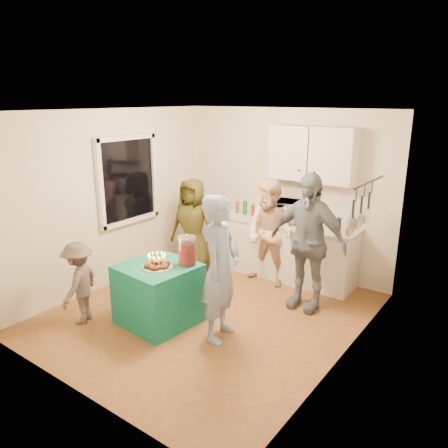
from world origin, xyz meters
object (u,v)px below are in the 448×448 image
Objects in this scene: microwave at (281,210)px; child_near_left at (79,283)px; man_birthday at (220,269)px; counter at (285,251)px; punch_jar at (187,251)px; party_table at (159,294)px; woman_back_right at (307,242)px; woman_back_center at (270,233)px; woman_back_left at (193,226)px.

microwave reaches higher than child_near_left.
microwave is 2.11m from man_birthday.
counter is 2.07m from punch_jar.
punch_jar is 0.58m from man_birthday.
woman_back_right reaches higher than party_table.
counter is at bearing 75.58° from party_table.
woman_back_center is at bearing 156.57° from woman_back_right.
party_table is at bearing 101.83° from child_near_left.
punch_jar is 0.20× the size of man_birthday.
woman_back_right reaches higher than child_near_left.
child_near_left is (-1.30, -2.43, -0.28)m from woman_back_center.
party_table is 0.56× the size of woman_back_left.
woman_back_left is (-1.61, 1.41, -0.10)m from man_birthday.
microwave is 0.47m from woman_back_center.
man_birthday is (0.57, -0.08, -0.07)m from punch_jar.
party_table is 2.50× the size of punch_jar.
man_birthday is at bearing 89.90° from child_near_left.
counter reaches higher than party_table.
woman_back_center reaches higher than party_table.
woman_back_left is at bearing 127.91° from punch_jar.
party_table is 0.66m from punch_jar.
woman_back_left is 1.31m from woman_back_center.
counter is at bearing -6.44° from microwave.
woman_back_center is 1.52× the size of child_near_left.
child_near_left reaches higher than party_table.
woman_back_right is (0.45, 1.31, 0.06)m from man_birthday.
woman_back_right reaches higher than punch_jar.
counter is 1.36× the size of woman_back_center.
counter is 1.53m from woman_back_left.
woman_back_right is at bearing -46.38° from counter.
child_near_left is at bearing -115.81° from counter.
woman_back_right is at bearing -11.77° from woman_back_left.
man_birthday reaches higher than woman_back_center.
child_near_left is (-1.63, -0.75, -0.33)m from man_birthday.
man_birthday is at bearing -86.50° from microwave.
punch_jar is 1.69m from woman_back_left.
woman_back_right reaches higher than microwave.
woman_back_left is (-1.03, 1.33, -0.17)m from punch_jar.
punch_jar is at bearing -98.70° from counter.
woman_back_left is at bearing 35.47° from man_birthday.
woman_back_left is at bearing -160.38° from woman_back_center.
man_birthday is at bearing -8.21° from punch_jar.
woman_back_right is (0.72, -0.76, 0.49)m from counter.
microwave is 3.13m from child_near_left.
microwave is 2.00m from punch_jar.
microwave is 0.38× the size of woman_back_left.
woman_back_left is at bearing -158.75° from microwave.
woman_back_left reaches higher than party_table.
microwave reaches higher than counter.
party_table is 0.46× the size of woman_back_right.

